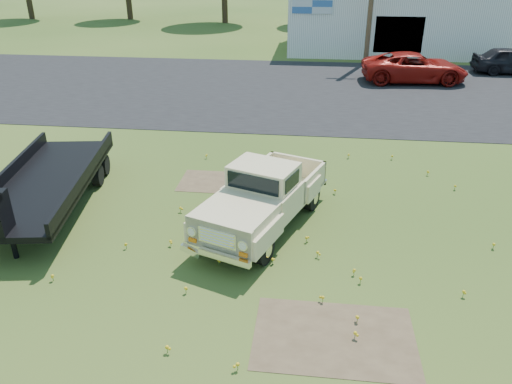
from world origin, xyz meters
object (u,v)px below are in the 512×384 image
Objects in this scene: red_pickup at (414,68)px; dark_sedan at (512,61)px; flatbed_trailer at (46,178)px; vintage_pickup_truck at (263,196)px.

red_pickup reaches higher than dark_sedan.
red_pickup is (12.37, 16.05, -0.15)m from flatbed_trailer.
flatbed_trailer is at bearing 135.39° from dark_sedan.
flatbed_trailer reaches higher than dark_sedan.
vintage_pickup_truck is at bearing 154.78° from red_pickup.
vintage_pickup_truck reaches higher than dark_sedan.
flatbed_trailer is 20.27m from red_pickup.
vintage_pickup_truck is 0.88× the size of red_pickup.
vintage_pickup_truck is 22.71m from dark_sedan.
vintage_pickup_truck is 0.73× the size of flatbed_trailer.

